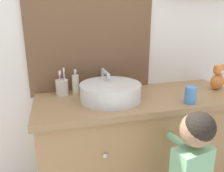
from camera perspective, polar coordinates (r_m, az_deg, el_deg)
name	(u,v)px	position (r m, az deg, el deg)	size (l,w,h in m)	color
wall_back	(130,17)	(1.60, 4.69, 17.54)	(3.20, 0.18, 2.50)	silver
vanity_counter	(139,150)	(1.59, 6.97, -16.21)	(1.32, 0.51, 0.79)	#A37A4C
sink_basin	(110,91)	(1.33, -0.40, -1.35)	(0.37, 0.42, 0.16)	silver
toothbrush_holder	(62,87)	(1.46, -12.92, -0.22)	(0.08, 0.08, 0.18)	beige
soap_dispenser	(76,84)	(1.46, -9.49, 0.55)	(0.05, 0.05, 0.16)	beige
teddy_bear	(218,78)	(1.68, 25.91, 1.94)	(0.10, 0.08, 0.18)	orange
drinking_cup	(190,95)	(1.35, 19.80, -2.25)	(0.07, 0.07, 0.10)	#4789D1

